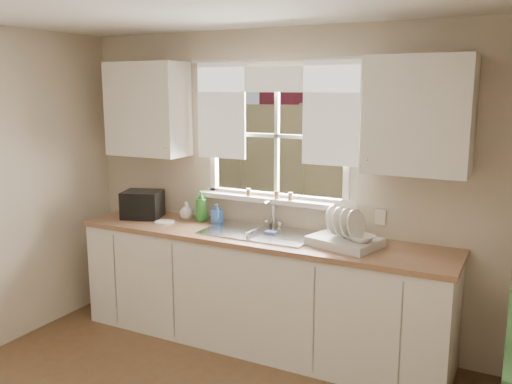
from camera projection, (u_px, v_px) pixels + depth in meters
The scene contains 19 objects.
room_walls at pixel (95, 254), 2.64m from camera, with size 3.62×4.02×2.50m.
window at pixel (276, 156), 4.40m from camera, with size 1.38×0.16×1.06m.
curtains at pixel (273, 101), 4.27m from camera, with size 1.50×0.03×0.81m.
base_cabinets at pixel (258, 292), 4.32m from camera, with size 3.00×0.62×0.87m, color white.
countertop at pixel (258, 236), 4.23m from camera, with size 3.04×0.65×0.04m, color #906648.
upper_cabinet_left at pixel (148, 109), 4.70m from camera, with size 0.70×0.33×0.80m, color white.
upper_cabinet_right at pixel (419, 115), 3.66m from camera, with size 0.70×0.33×0.80m, color white.
wall_outlet at pixel (380, 217), 4.07m from camera, with size 0.08×0.01×0.12m, color beige.
sill_jars at pixel (272, 194), 4.41m from camera, with size 0.42×0.04×0.06m.
backyard at pixel (465, 4), 9.36m from camera, with size 20.00×10.00×6.13m.
sink at pixel (260, 242), 4.27m from camera, with size 0.88×0.52×0.40m.
dish_rack at pixel (345, 236), 3.91m from camera, with size 0.55×0.47×0.31m.
bowl at pixel (361, 238), 3.80m from camera, with size 0.18×0.18×0.05m, color white.
soap_bottle_a at pixel (201, 206), 4.62m from camera, with size 0.10×0.10×0.27m, color #2B812A.
soap_bottle_b at pixel (217, 214), 4.55m from camera, with size 0.08×0.08×0.17m, color #3873D2.
soap_bottle_c at pixel (186, 211), 4.69m from camera, with size 0.12×0.12×0.15m, color #BFB69D.
saucer at pixel (164, 222), 4.58m from camera, with size 0.17×0.17×0.01m, color white.
cup at pixel (127, 212), 4.77m from camera, with size 0.12×0.12×0.09m, color white.
black_appliance at pixel (143, 204), 4.75m from camera, with size 0.32×0.28×0.24m, color black.
Camera 1 is at (1.87, -1.96, 2.03)m, focal length 38.00 mm.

